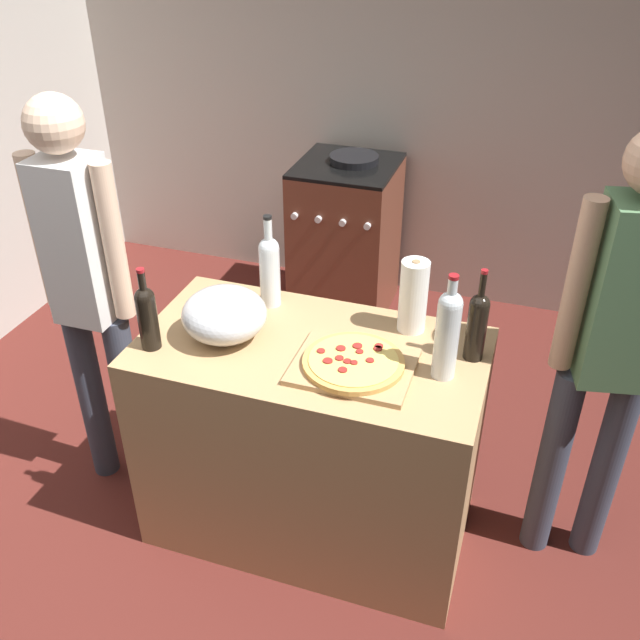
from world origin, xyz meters
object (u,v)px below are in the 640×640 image
(pizza, at_px, (353,362))
(wine_bottle_clear, at_px, (270,268))
(paper_towel_roll, at_px, (413,296))
(stove, at_px, (345,238))
(wine_bottle_amber, at_px, (447,331))
(person_in_stripes, at_px, (87,284))
(person_in_red, at_px, (612,341))
(mixing_bowl, at_px, (224,315))
(wine_bottle_green, at_px, (147,315))
(wine_bottle_dark, at_px, (477,323))

(pizza, distance_m, wine_bottle_clear, 0.54)
(paper_towel_roll, relative_size, stove, 0.29)
(wine_bottle_amber, xyz_separation_m, person_in_stripes, (-1.36, 0.01, -0.08))
(paper_towel_roll, xyz_separation_m, person_in_red, (0.67, -0.02, -0.03))
(person_in_red, bearing_deg, stove, 132.25)
(mixing_bowl, xyz_separation_m, wine_bottle_clear, (0.07, 0.26, 0.07))
(paper_towel_roll, height_order, person_in_red, person_in_red)
(person_in_stripes, bearing_deg, wine_bottle_clear, 19.73)
(paper_towel_roll, height_order, wine_bottle_clear, wine_bottle_clear)
(pizza, bearing_deg, mixing_bowl, 174.61)
(mixing_bowl, relative_size, person_in_stripes, 0.18)
(wine_bottle_green, distance_m, wine_bottle_dark, 1.12)
(wine_bottle_amber, height_order, wine_bottle_dark, wine_bottle_amber)
(wine_bottle_clear, xyz_separation_m, person_in_stripes, (-0.65, -0.23, -0.06))
(paper_towel_roll, distance_m, wine_bottle_dark, 0.26)
(wine_bottle_dark, bearing_deg, mixing_bowl, -169.98)
(wine_bottle_amber, relative_size, person_in_stripes, 0.22)
(wine_bottle_dark, xyz_separation_m, person_in_red, (0.43, 0.09, -0.03))
(pizza, height_order, wine_bottle_clear, wine_bottle_clear)
(mixing_bowl, xyz_separation_m, wine_bottle_amber, (0.78, 0.02, 0.08))
(pizza, height_order, wine_bottle_amber, wine_bottle_amber)
(wine_bottle_dark, height_order, person_in_red, person_in_red)
(person_in_stripes, bearing_deg, wine_bottle_dark, 4.87)
(wine_bottle_clear, height_order, person_in_stripes, person_in_stripes)
(pizza, bearing_deg, paper_towel_roll, 66.90)
(wine_bottle_amber, relative_size, person_in_red, 0.22)
(mixing_bowl, relative_size, wine_bottle_green, 0.97)
(wine_bottle_green, distance_m, wine_bottle_clear, 0.50)
(wine_bottle_green, distance_m, wine_bottle_amber, 1.01)
(stove, xyz_separation_m, person_in_red, (1.36, -1.50, 0.52))
(mixing_bowl, bearing_deg, wine_bottle_amber, 1.41)
(paper_towel_roll, height_order, wine_bottle_amber, wine_bottle_amber)
(wine_bottle_green, bearing_deg, wine_bottle_clear, 54.42)
(pizza, bearing_deg, person_in_stripes, 176.01)
(pizza, height_order, mixing_bowl, mixing_bowl)
(wine_bottle_green, bearing_deg, person_in_red, 14.10)
(wine_bottle_green, bearing_deg, pizza, 7.66)
(wine_bottle_clear, relative_size, person_in_red, 0.22)
(wine_bottle_green, distance_m, person_in_red, 1.56)
(mixing_bowl, relative_size, wine_bottle_clear, 0.82)
(person_in_stripes, bearing_deg, pizza, -3.99)
(stove, distance_m, person_in_stripes, 1.86)
(wine_bottle_dark, bearing_deg, stove, 120.29)
(wine_bottle_clear, bearing_deg, wine_bottle_amber, -18.95)
(wine_bottle_amber, xyz_separation_m, wine_bottle_dark, (0.08, 0.13, -0.04))
(mixing_bowl, height_order, person_in_red, person_in_red)
(wine_bottle_clear, bearing_deg, wine_bottle_dark, -8.01)
(paper_towel_roll, bearing_deg, pizza, -113.10)
(wine_bottle_dark, bearing_deg, wine_bottle_amber, -121.14)
(paper_towel_roll, bearing_deg, stove, 114.89)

